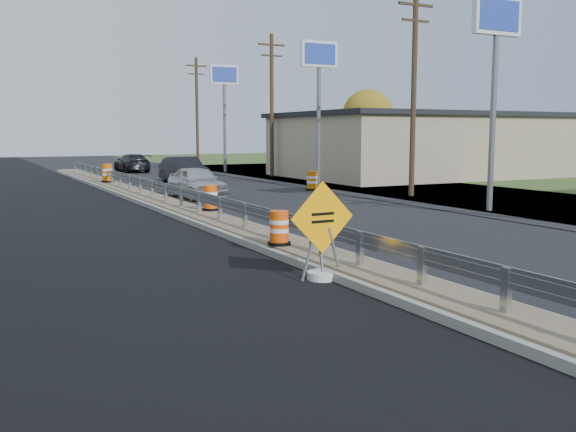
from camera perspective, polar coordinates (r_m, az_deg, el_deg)
name	(u,v)px	position (r m, az deg, el deg)	size (l,w,h in m)	color
ground	(275,246)	(16.91, -1.13, -2.66)	(140.00, 140.00, 0.00)	black
milled_overlay	(50,213)	(25.30, -20.41, 0.25)	(7.20, 120.00, 0.01)	black
median	(181,210)	(24.26, -9.47, 0.57)	(1.60, 55.00, 0.23)	gray
guardrail	(173,191)	(25.14, -10.20, 2.21)	(0.10, 46.15, 0.72)	silver
retail_building_near	(422,145)	(44.98, 11.85, 6.24)	(18.50, 12.50, 4.27)	tan
pylon_sign_south	(496,36)	(25.54, 18.02, 14.98)	(2.20, 0.30, 7.90)	slate
pylon_sign_mid	(319,68)	(35.89, 2.76, 13.03)	(2.20, 0.30, 7.90)	slate
pylon_sign_north	(224,85)	(48.48, -5.70, 11.54)	(2.20, 0.30, 7.90)	slate
utility_pole_smid	(414,89)	(30.52, 11.12, 10.99)	(1.90, 0.26, 9.40)	#473523
utility_pole_nmid	(272,103)	(43.30, -1.46, 10.03)	(1.90, 0.26, 9.40)	#473523
utility_pole_north	(197,110)	(57.17, -8.09, 9.33)	(1.90, 0.26, 9.40)	#473523
tree_far_yellow	(368,115)	(59.23, 7.10, 8.89)	(4.62, 4.62, 6.86)	#473523
caution_sign	(322,255)	(12.94, 3.05, -3.50)	(1.45, 0.61, 2.00)	white
barrel_median_near	(279,229)	(15.67, -0.80, -1.12)	(0.57, 0.57, 0.84)	black
barrel_median_mid	(211,198)	(22.79, -6.89, 1.56)	(0.60, 0.60, 0.88)	black
barrel_median_far	(107,174)	(36.93, -15.77, 3.66)	(0.69, 0.69, 1.01)	black
barrel_shoulder_near	(312,181)	(33.18, 2.15, 3.12)	(0.67, 0.67, 0.99)	black
car_silver	(197,182)	(29.56, -8.10, 3.00)	(1.70, 4.23, 1.44)	silver
car_dark_mid	(184,170)	(37.88, -9.25, 4.03)	(1.66, 4.76, 1.57)	black
car_dark_far	(132,163)	(50.27, -13.69, 4.61)	(1.91, 4.70, 1.36)	black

